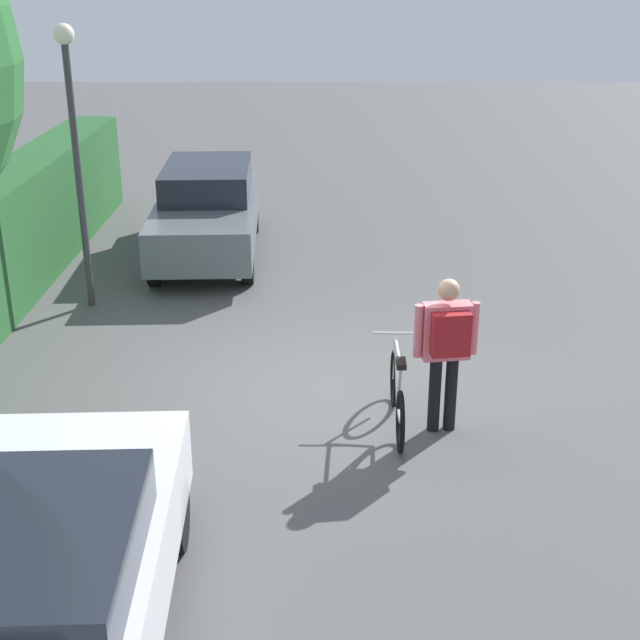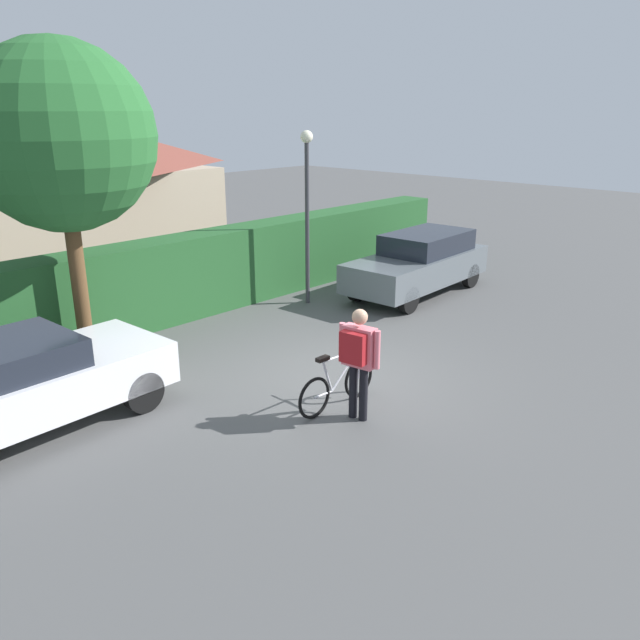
# 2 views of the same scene
# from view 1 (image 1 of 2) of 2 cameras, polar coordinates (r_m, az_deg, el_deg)

# --- Properties ---
(ground_plane) EXTENTS (60.00, 60.00, 0.00)m
(ground_plane) POSITION_cam_1_polar(r_m,az_deg,el_deg) (10.35, -0.02, -4.73)
(ground_plane) COLOR #505050
(parked_car_near) EXTENTS (4.00, 1.89, 1.39)m
(parked_car_near) POSITION_cam_1_polar(r_m,az_deg,el_deg) (6.55, -18.06, -15.99)
(parked_car_near) COLOR silver
(parked_car_near) RESTS_ON ground
(parked_car_far) EXTENTS (4.34, 1.83, 1.50)m
(parked_car_far) POSITION_cam_1_polar(r_m,az_deg,el_deg) (15.25, -7.34, 7.13)
(parked_car_far) COLOR slate
(parked_car_far) RESTS_ON ground
(bicycle) EXTENTS (1.67, 0.50, 0.94)m
(bicycle) POSITION_cam_1_polar(r_m,az_deg,el_deg) (9.50, 5.04, -4.91)
(bicycle) COLOR black
(bicycle) RESTS_ON ground
(person_rider) EXTENTS (0.40, 0.68, 1.72)m
(person_rider) POSITION_cam_1_polar(r_m,az_deg,el_deg) (9.18, 8.24, -1.38)
(person_rider) COLOR black
(person_rider) RESTS_ON ground
(street_lamp) EXTENTS (0.28, 0.28, 3.97)m
(street_lamp) POSITION_cam_1_polar(r_m,az_deg,el_deg) (12.75, -15.73, 11.88)
(street_lamp) COLOR #38383D
(street_lamp) RESTS_ON ground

